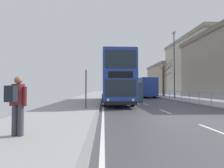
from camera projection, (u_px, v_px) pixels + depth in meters
The scene contains 10 objects.
ground at pixel (170, 118), 7.87m from camera, with size 15.80×140.00×0.20m.
double_decker_bus_main at pixel (116, 80), 16.82m from camera, with size 3.18×11.10×4.44m.
background_bus_far_lane at pixel (142, 87), 28.24m from camera, with size 2.75×9.28×3.10m.
pedestrian_railing_far_kerb at pixel (165, 93), 22.42m from camera, with size 0.05×25.91×1.05m.
pedestrian_with_backpack at pixel (17, 101), 4.60m from camera, with size 0.55×0.58×1.68m.
bus_stop_sign_near at pixel (86, 85), 10.85m from camera, with size 0.08×0.44×2.57m.
street_lamp_far_side at pixel (174, 60), 22.60m from camera, with size 0.28×0.60×9.18m.
bare_tree_far_00 at pixel (164, 80), 27.86m from camera, with size 2.24×2.65×6.10m.
background_building_01 at pixel (201, 67), 36.35m from camera, with size 9.94×18.08×12.62m.
background_building_02 at pixel (170, 79), 52.41m from camera, with size 10.97×15.73×8.98m.
Camera 1 is at (-3.92, -7.76, 1.48)m, focal length 26.28 mm.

